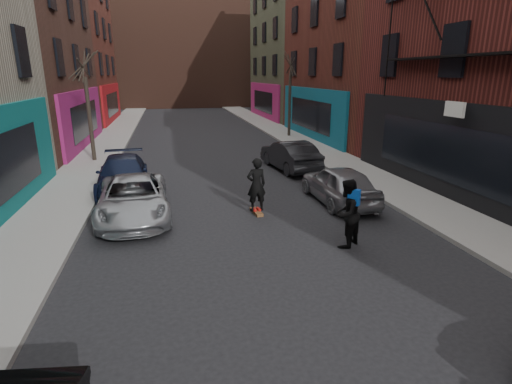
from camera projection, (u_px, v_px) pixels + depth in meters
name	position (u px, v px, depth m)	size (l,w,h in m)	color
sidewalk_left	(119.00, 130.00, 32.04)	(2.50, 84.00, 0.13)	gray
sidewalk_right	(269.00, 126.00, 34.62)	(2.50, 84.00, 0.13)	gray
buildings_right	(472.00, 2.00, 20.75)	(12.00, 56.00, 16.00)	#472B1E
building_far	(181.00, 55.00, 55.69)	(40.00, 10.00, 14.00)	#47281E
tree_left_far	(87.00, 96.00, 19.87)	(2.00, 2.00, 6.50)	black
tree_right_far	(290.00, 87.00, 28.01)	(2.00, 2.00, 6.80)	black
parked_left_far	(133.00, 198.00, 12.64)	(2.15, 4.67, 1.30)	gray
parked_left_end	(123.00, 174.00, 15.56)	(1.87, 4.59, 1.33)	black
parked_right_far	(339.00, 184.00, 14.10)	(1.62, 4.02, 1.37)	gray
parked_right_end	(290.00, 155.00, 19.03)	(1.48, 4.25, 1.40)	black
skateboard	(256.00, 212.00, 13.19)	(0.22, 0.80, 0.10)	brown
skateboarder	(256.00, 185.00, 12.92)	(0.64, 0.42, 1.76)	black
pedestrian	(347.00, 213.00, 10.45)	(1.13, 1.09, 1.84)	black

